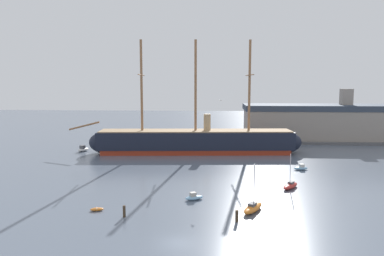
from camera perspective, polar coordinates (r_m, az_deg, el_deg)
name	(u,v)px	position (r m, az deg, el deg)	size (l,w,h in m)	color
ground_plane	(178,243)	(43.45, -2.09, -17.29)	(400.00, 400.00, 0.00)	slate
tall_ship	(195,141)	(94.79, 0.54, -2.01)	(59.27, 13.75, 28.50)	maroon
dinghy_foreground_left	(97,209)	(54.94, -14.39, -11.98)	(2.00, 1.27, 0.44)	orange
sailboat_foreground_right	(253,208)	(53.60, 9.33, -11.95)	(3.82, 5.26, 6.71)	orange
motorboat_near_centre	(194,197)	(57.88, 0.31, -10.56)	(3.12, 2.36, 1.21)	#7FB2D6
sailboat_mid_right	(290,186)	(65.98, 14.86, -8.53)	(3.78, 4.54, 5.98)	#B22D28
motorboat_alongside_stern	(301,168)	(80.18, 16.37, -5.89)	(3.13, 1.83, 1.23)	#7FB2D6
motorboat_far_left	(83,149)	(101.54, -16.37, -3.15)	(2.81, 4.16, 1.61)	silver
motorboat_distant_centre	(210,144)	(105.24, 2.80, -2.52)	(4.02, 1.93, 1.64)	gold
mooring_piling_nearest	(237,216)	(49.47, 6.89, -13.29)	(0.42, 0.42, 1.53)	#423323
mooring_piling_left_pair	(124,211)	(51.57, -10.36, -12.48)	(0.38, 0.38, 1.57)	#423323
dockside_warehouse_right	(326,123)	(121.76, 19.92, 0.73)	(54.50, 17.05, 16.07)	#565659
seagull_in_flight	(221,100)	(71.37, 4.40, 4.24)	(0.45, 1.10, 0.13)	silver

